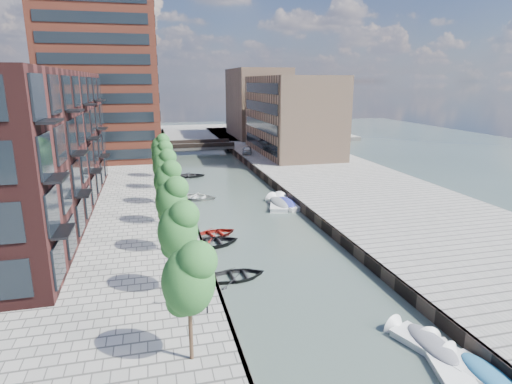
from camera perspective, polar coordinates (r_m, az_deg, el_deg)
name	(u,v)px	position (r m, az deg, el deg)	size (l,w,h in m)	color
water	(229,190)	(56.94, -3.61, 0.22)	(300.00, 300.00, 0.00)	#38473F
quay_right	(340,180)	(61.64, 11.18, 1.56)	(20.00, 140.00, 1.00)	gray
quay_wall_left	(183,189)	(56.08, -9.75, 0.34)	(0.25, 140.00, 1.00)	#332823
quay_wall_right	(273,184)	(58.18, 2.30, 1.06)	(0.25, 140.00, 1.00)	#332823
far_closure	(188,134)	(115.51, -9.09, 7.62)	(80.00, 40.00, 1.00)	gray
apartment_block	(41,147)	(45.84, -26.79, 5.40)	(8.00, 38.00, 14.00)	black
tower	(102,69)	(79.64, -19.86, 15.11)	(18.00, 18.00, 30.00)	brown
tan_block_near	(292,115)	(80.78, 4.78, 10.19)	(12.00, 25.00, 14.00)	#9D7A60
tan_block_far	(257,103)	(105.63, 0.18, 11.79)	(12.00, 20.00, 16.00)	#9D7A60
bridge	(200,146)	(87.77, -7.45, 6.12)	(13.00, 6.00, 1.30)	gray
tree_0	(188,277)	(20.32, -9.01, -11.14)	(2.50, 2.50, 5.95)	#382619
tree_1	(178,228)	(26.79, -10.39, -4.76)	(2.50, 2.50, 5.95)	#382619
tree_2	(171,199)	(33.48, -11.21, -0.89)	(2.50, 2.50, 5.95)	#382619
tree_3	(167,179)	(40.27, -11.75, 1.69)	(2.50, 2.50, 5.95)	#382619
tree_4	(164,165)	(47.13, -12.14, 3.52)	(2.50, 2.50, 5.95)	#382619
tree_5	(162,155)	(54.02, -12.43, 4.88)	(2.50, 2.50, 5.95)	#382619
tree_6	(160,147)	(60.94, -12.66, 5.93)	(2.50, 2.50, 5.95)	#382619
lamp_0	(206,273)	(24.80, -6.66, -10.72)	(0.24, 0.24, 4.12)	black
lamp_1	(183,200)	(39.80, -9.69, -1.03)	(0.24, 0.24, 4.12)	black
lamp_2	(173,167)	(55.37, -11.02, 3.29)	(0.24, 0.24, 4.12)	black
sloop_0	(236,279)	(32.08, -2.64, -11.46)	(3.13, 4.38, 0.91)	black
sloop_1	(211,246)	(38.17, -6.02, -7.15)	(3.65, 5.11, 1.06)	black
sloop_2	(214,236)	(40.40, -5.57, -5.89)	(3.10, 4.34, 0.90)	maroon
sloop_3	(197,199)	(53.00, -7.92, -0.98)	(3.52, 4.93, 1.02)	beige
sloop_4	(190,177)	(65.55, -8.77, 1.99)	(3.22, 4.51, 0.93)	black
motorboat_0	(482,375)	(25.19, 27.90, -20.75)	(2.57, 4.80, 1.52)	silver
motorboat_1	(424,343)	(26.43, 21.51, -18.22)	(3.13, 5.01, 1.58)	white
motorboat_2	(441,358)	(25.74, 23.42, -19.66)	(2.59, 4.70, 1.49)	white
motorboat_3	(283,203)	(50.11, 3.65, -1.51)	(3.46, 5.90, 1.86)	silver
motorboat_4	(279,203)	(50.02, 3.13, -1.52)	(3.58, 6.08, 1.92)	white
car	(247,150)	(79.58, -1.19, 5.61)	(1.68, 4.18, 1.42)	#A0A4A5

